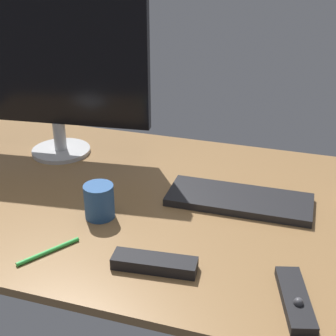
% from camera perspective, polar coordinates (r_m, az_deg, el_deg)
% --- Properties ---
extents(desk, '(1.40, 0.84, 0.02)m').
position_cam_1_polar(desk, '(1.30, -3.69, -3.71)').
color(desk, olive).
rests_on(desk, ground).
extents(monitor, '(0.58, 0.18, 0.50)m').
position_cam_1_polar(monitor, '(1.49, -13.35, 11.70)').
color(monitor, '#BBBBBB').
rests_on(monitor, desk).
extents(keyboard, '(0.37, 0.15, 0.02)m').
position_cam_1_polar(keyboard, '(1.27, 8.30, -3.68)').
color(keyboard, black).
rests_on(keyboard, desk).
extents(media_remote, '(0.09, 0.18, 0.03)m').
position_cam_1_polar(media_remote, '(0.98, 14.60, -14.57)').
color(media_remote, black).
rests_on(media_remote, desk).
extents(tv_remote, '(0.18, 0.07, 0.03)m').
position_cam_1_polar(tv_remote, '(1.03, -1.59, -11.04)').
color(tv_remote, black).
rests_on(tv_remote, desk).
extents(coffee_mug, '(0.07, 0.07, 0.09)m').
position_cam_1_polar(coffee_mug, '(1.20, -8.02, -3.86)').
color(coffee_mug, '#28518C').
rests_on(coffee_mug, desk).
extents(pen, '(0.09, 0.13, 0.01)m').
position_cam_1_polar(pen, '(1.11, -13.74, -9.41)').
color(pen, green).
rests_on(pen, desk).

